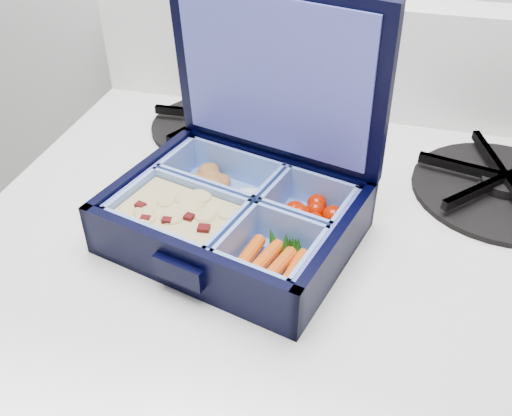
% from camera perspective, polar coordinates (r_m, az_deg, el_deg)
% --- Properties ---
extents(bento_box, '(0.25, 0.22, 0.05)m').
position_cam_1_polar(bento_box, '(0.53, -2.22, -0.88)').
color(bento_box, black).
rests_on(bento_box, stove).
extents(burner_grate, '(0.22, 0.22, 0.03)m').
position_cam_1_polar(burner_grate, '(0.65, 23.55, 2.39)').
color(burner_grate, black).
rests_on(burner_grate, stove).
extents(burner_grate_rear, '(0.17, 0.17, 0.02)m').
position_cam_1_polar(burner_grate_rear, '(0.71, -3.76, 8.67)').
color(burner_grate_rear, black).
rests_on(burner_grate_rear, stove).
extents(fork, '(0.09, 0.18, 0.01)m').
position_cam_1_polar(fork, '(0.64, 7.91, 3.92)').
color(fork, silver).
rests_on(fork, stove).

